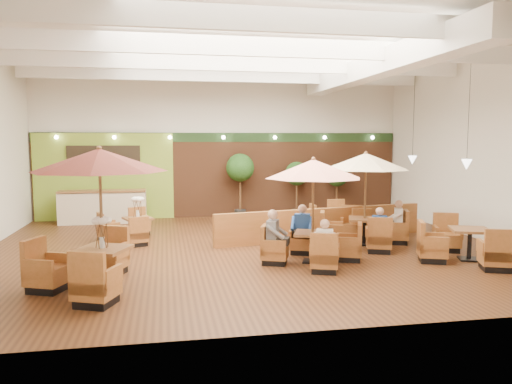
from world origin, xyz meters
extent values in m
plane|color=#381E0F|center=(0.00, 0.00, 0.00)|extent=(14.00, 14.00, 0.00)
cube|color=silver|center=(0.00, 6.00, 2.75)|extent=(14.00, 0.04, 5.50)
cube|color=silver|center=(0.00, -6.00, 2.75)|extent=(14.00, 0.04, 5.50)
cube|color=silver|center=(7.00, 0.00, 2.75)|extent=(0.04, 12.00, 5.50)
cube|color=white|center=(0.00, 0.00, 5.50)|extent=(14.00, 12.00, 0.04)
cube|color=brown|center=(0.00, 5.94, 1.60)|extent=(13.90, 0.10, 3.20)
cube|color=#1E3819|center=(0.00, 5.93, 3.05)|extent=(13.90, 0.12, 0.35)
cube|color=#83A530|center=(-4.40, 5.88, 1.60)|extent=(5.00, 0.08, 3.20)
cube|color=black|center=(-4.40, 5.80, 2.40)|extent=(2.60, 0.08, 0.70)
cube|color=white|center=(3.50, 0.00, 4.95)|extent=(0.60, 11.00, 0.60)
cube|color=white|center=(0.00, -4.00, 5.15)|extent=(13.60, 0.12, 0.45)
cube|color=white|center=(0.00, -1.30, 5.15)|extent=(13.60, 0.12, 0.45)
cube|color=white|center=(0.00, 1.30, 5.15)|extent=(13.60, 0.12, 0.45)
cube|color=white|center=(0.00, 4.00, 5.15)|extent=(13.60, 0.12, 0.45)
cylinder|color=black|center=(5.80, -1.00, 3.90)|extent=(0.01, 0.01, 3.20)
cone|color=white|center=(5.80, -1.00, 2.30)|extent=(0.28, 0.28, 0.28)
cylinder|color=black|center=(5.80, 2.00, 3.90)|extent=(0.01, 0.01, 3.20)
cone|color=white|center=(5.80, 2.00, 2.30)|extent=(0.28, 0.28, 0.28)
sphere|color=#FFEAC6|center=(-6.00, 5.70, 3.05)|extent=(0.14, 0.14, 0.14)
sphere|color=#FFEAC6|center=(-4.00, 5.70, 3.05)|extent=(0.14, 0.14, 0.14)
sphere|color=#FFEAC6|center=(-2.00, 5.70, 3.05)|extent=(0.14, 0.14, 0.14)
sphere|color=#FFEAC6|center=(0.00, 5.70, 3.05)|extent=(0.14, 0.14, 0.14)
sphere|color=#FFEAC6|center=(2.00, 5.70, 3.05)|extent=(0.14, 0.14, 0.14)
sphere|color=#FFEAC6|center=(4.00, 5.70, 3.05)|extent=(0.14, 0.14, 0.14)
sphere|color=#FFEAC6|center=(6.00, 5.70, 3.05)|extent=(0.14, 0.14, 0.14)
cube|color=beige|center=(-4.40, 5.10, 0.55)|extent=(3.00, 0.70, 1.10)
cube|color=brown|center=(-4.40, 5.10, 1.15)|extent=(3.00, 0.75, 0.06)
cube|color=brown|center=(2.39, 0.88, 0.47)|extent=(6.67, 1.43, 0.94)
cube|color=brown|center=(-3.46, -3.07, 0.79)|extent=(1.22, 1.22, 0.07)
cylinder|color=black|center=(-3.46, -3.07, 0.41)|extent=(0.11, 0.11, 0.73)
cube|color=black|center=(-3.46, -3.07, 0.02)|extent=(0.64, 0.64, 0.04)
cube|color=brown|center=(-3.46, -4.11, 0.33)|extent=(0.89, 0.89, 0.35)
cube|color=brown|center=(-3.35, -4.38, 0.66)|extent=(0.67, 0.36, 0.77)
cube|color=brown|center=(-3.76, -3.99, 0.55)|extent=(0.31, 0.59, 0.31)
cube|color=brown|center=(-3.17, -4.23, 0.55)|extent=(0.31, 0.59, 0.31)
cube|color=black|center=(-3.46, -4.11, 0.08)|extent=(0.79, 0.79, 0.15)
cube|color=brown|center=(-3.46, -2.02, 0.33)|extent=(0.89, 0.89, 0.35)
cube|color=brown|center=(-3.57, -1.76, 0.66)|extent=(0.67, 0.36, 0.77)
cube|color=brown|center=(-3.17, -2.14, 0.55)|extent=(0.31, 0.59, 0.31)
cube|color=brown|center=(-3.76, -1.90, 0.55)|extent=(0.31, 0.59, 0.31)
cube|color=black|center=(-3.46, -2.02, 0.08)|extent=(0.79, 0.79, 0.15)
cube|color=brown|center=(-4.51, -3.07, 0.33)|extent=(0.89, 0.89, 0.35)
cube|color=brown|center=(-4.24, -2.96, 0.66)|extent=(0.36, 0.67, 0.77)
cube|color=brown|center=(-4.39, -2.77, 0.55)|extent=(0.59, 0.31, 0.31)
cube|color=brown|center=(-4.63, -3.36, 0.55)|extent=(0.59, 0.31, 0.31)
cube|color=black|center=(-4.51, -3.07, 0.08)|extent=(0.79, 0.79, 0.15)
cylinder|color=brown|center=(-3.46, -3.07, 1.37)|extent=(0.06, 0.06, 2.75)
cone|color=#542018|center=(-3.46, -3.07, 2.57)|extent=(2.64, 2.64, 0.45)
sphere|color=brown|center=(-3.46, -3.07, 2.80)|extent=(0.10, 0.10, 0.10)
cylinder|color=silver|center=(-3.46, -3.07, 0.93)|extent=(0.10, 0.10, 0.22)
cube|color=brown|center=(1.28, -1.76, 0.71)|extent=(1.08, 1.08, 0.06)
cylinder|color=black|center=(1.28, -1.76, 0.36)|extent=(0.10, 0.10, 0.65)
cube|color=black|center=(1.28, -1.76, 0.02)|extent=(0.57, 0.57, 0.04)
cube|color=brown|center=(1.28, -2.69, 0.29)|extent=(0.79, 0.79, 0.31)
cube|color=brown|center=(1.37, -2.93, 0.59)|extent=(0.60, 0.31, 0.69)
cube|color=brown|center=(1.01, -2.59, 0.49)|extent=(0.27, 0.53, 0.27)
cube|color=brown|center=(1.54, -2.79, 0.49)|extent=(0.27, 0.53, 0.27)
cube|color=black|center=(1.28, -2.69, 0.07)|extent=(0.70, 0.70, 0.14)
cube|color=brown|center=(1.28, -0.82, 0.29)|extent=(0.79, 0.79, 0.31)
cube|color=brown|center=(1.18, -0.59, 0.59)|extent=(0.60, 0.31, 0.69)
cube|color=brown|center=(1.54, -0.93, 0.49)|extent=(0.27, 0.53, 0.27)
cube|color=brown|center=(1.01, -0.72, 0.49)|extent=(0.27, 0.53, 0.27)
cube|color=black|center=(1.28, -0.82, 0.07)|extent=(0.70, 0.70, 0.14)
cube|color=brown|center=(0.34, -1.76, 0.29)|extent=(0.79, 0.79, 0.31)
cube|color=brown|center=(0.58, -1.67, 0.59)|extent=(0.31, 0.60, 0.69)
cube|color=brown|center=(0.44, -1.49, 0.49)|extent=(0.53, 0.27, 0.27)
cube|color=brown|center=(0.24, -2.02, 0.49)|extent=(0.53, 0.27, 0.27)
cube|color=black|center=(0.34, -1.76, 0.07)|extent=(0.70, 0.70, 0.14)
cube|color=brown|center=(2.21, -1.76, 0.29)|extent=(0.79, 0.79, 0.31)
cube|color=brown|center=(1.97, -1.85, 0.59)|extent=(0.31, 0.60, 0.69)
cube|color=brown|center=(2.11, -2.02, 0.49)|extent=(0.53, 0.27, 0.27)
cube|color=brown|center=(2.31, -1.49, 0.49)|extent=(0.53, 0.27, 0.27)
cube|color=black|center=(2.21, -1.76, 0.07)|extent=(0.70, 0.70, 0.14)
cylinder|color=brown|center=(1.28, -1.76, 1.23)|extent=(0.06, 0.06, 2.45)
cone|color=#EF8B73|center=(1.28, -1.76, 2.27)|extent=(2.36, 2.36, 0.45)
sphere|color=brown|center=(1.28, -1.76, 2.50)|extent=(0.10, 0.10, 0.10)
cube|color=brown|center=(3.31, -0.08, 0.73)|extent=(1.11, 1.11, 0.06)
cylinder|color=black|center=(3.31, -0.08, 0.38)|extent=(0.10, 0.10, 0.67)
cube|color=black|center=(3.31, -0.08, 0.02)|extent=(0.59, 0.59, 0.04)
cube|color=brown|center=(3.31, -1.04, 0.31)|extent=(0.81, 0.81, 0.33)
cube|color=brown|center=(3.40, -1.29, 0.61)|extent=(0.63, 0.31, 0.71)
cube|color=brown|center=(3.03, -0.94, 0.51)|extent=(0.27, 0.55, 0.29)
cube|color=brown|center=(3.59, -1.14, 0.51)|extent=(0.27, 0.55, 0.29)
cube|color=black|center=(3.31, -1.04, 0.07)|extent=(0.72, 0.72, 0.14)
cube|color=brown|center=(3.31, 0.89, 0.31)|extent=(0.81, 0.81, 0.33)
cube|color=brown|center=(3.22, 1.14, 0.61)|extent=(0.63, 0.31, 0.71)
cube|color=brown|center=(3.59, 0.79, 0.51)|extent=(0.27, 0.55, 0.29)
cube|color=brown|center=(3.03, 0.99, 0.51)|extent=(0.27, 0.55, 0.29)
cube|color=black|center=(3.31, 0.89, 0.07)|extent=(0.72, 0.72, 0.14)
cube|color=brown|center=(2.34, -0.08, 0.31)|extent=(0.81, 0.81, 0.33)
cube|color=brown|center=(2.59, 0.01, 0.61)|extent=(0.31, 0.63, 0.71)
cube|color=brown|center=(2.44, 0.20, 0.51)|extent=(0.55, 0.27, 0.29)
cube|color=brown|center=(2.24, -0.35, 0.51)|extent=(0.55, 0.27, 0.29)
cube|color=black|center=(2.34, -0.08, 0.07)|extent=(0.72, 0.72, 0.14)
cube|color=brown|center=(4.28, -0.08, 0.31)|extent=(0.81, 0.81, 0.33)
cube|color=brown|center=(4.03, -0.17, 0.61)|extent=(0.31, 0.63, 0.71)
cube|color=brown|center=(4.18, -0.35, 0.51)|extent=(0.55, 0.27, 0.29)
cube|color=brown|center=(4.38, 0.20, 0.51)|extent=(0.55, 0.27, 0.29)
cube|color=black|center=(4.28, -0.08, 0.07)|extent=(0.72, 0.72, 0.14)
cylinder|color=brown|center=(3.31, -0.08, 1.27)|extent=(0.06, 0.06, 2.55)
cone|color=beige|center=(3.31, -0.08, 2.37)|extent=(2.44, 2.44, 0.45)
sphere|color=brown|center=(3.31, -0.08, 2.60)|extent=(0.10, 0.10, 0.10)
cube|color=brown|center=(-3.02, 1.80, 0.64)|extent=(0.97, 0.97, 0.05)
cylinder|color=black|center=(-3.02, 1.80, 0.33)|extent=(0.09, 0.09, 0.59)
cube|color=black|center=(-3.02, 1.80, 0.02)|extent=(0.52, 0.52, 0.04)
cube|color=brown|center=(-3.02, 0.96, 0.27)|extent=(0.71, 0.71, 0.28)
cube|color=brown|center=(-3.11, 0.74, 0.53)|extent=(0.55, 0.28, 0.62)
cube|color=brown|center=(-3.26, 0.87, 0.44)|extent=(0.24, 0.48, 0.25)
cube|color=brown|center=(-2.78, 1.05, 0.44)|extent=(0.24, 0.48, 0.25)
cube|color=black|center=(-3.02, 0.96, 0.06)|extent=(0.63, 0.63, 0.12)
cube|color=brown|center=(-3.02, 2.65, 0.27)|extent=(0.71, 0.71, 0.28)
cube|color=brown|center=(-2.94, 2.86, 0.53)|extent=(0.55, 0.28, 0.62)
cube|color=brown|center=(-2.78, 2.74, 0.44)|extent=(0.24, 0.48, 0.25)
cube|color=brown|center=(-3.26, 2.55, 0.44)|extent=(0.24, 0.48, 0.25)
cube|color=black|center=(-3.02, 2.65, 0.06)|extent=(0.63, 0.63, 0.12)
cube|color=brown|center=(-3.87, 1.80, 0.27)|extent=(0.71, 0.71, 0.28)
cube|color=brown|center=(-3.65, 1.72, 0.53)|extent=(0.28, 0.55, 0.62)
cube|color=brown|center=(-3.96, 2.04, 0.44)|extent=(0.48, 0.24, 0.25)
cube|color=brown|center=(-3.78, 1.56, 0.44)|extent=(0.48, 0.24, 0.25)
cube|color=black|center=(-3.87, 1.80, 0.06)|extent=(0.63, 0.63, 0.12)
cylinder|color=silver|center=(-3.02, 1.80, 0.78)|extent=(0.10, 0.10, 0.22)
cube|color=brown|center=(5.15, -2.25, 0.76)|extent=(1.15, 1.15, 0.06)
cylinder|color=black|center=(5.15, -2.25, 0.39)|extent=(0.10, 0.10, 0.69)
cube|color=black|center=(5.15, -2.25, 0.02)|extent=(0.61, 0.61, 0.04)
cube|color=brown|center=(5.15, -3.24, 0.31)|extent=(0.84, 0.84, 0.34)
cube|color=brown|center=(5.25, -3.50, 0.63)|extent=(0.65, 0.33, 0.73)
cube|color=brown|center=(4.87, -3.14, 0.52)|extent=(0.28, 0.57, 0.29)
cube|color=brown|center=(5.44, -3.35, 0.52)|extent=(0.28, 0.57, 0.29)
cube|color=black|center=(5.15, -3.24, 0.07)|extent=(0.74, 0.74, 0.15)
cube|color=brown|center=(5.15, -1.25, 0.31)|extent=(0.84, 0.84, 0.34)
cube|color=brown|center=(5.06, -0.99, 0.63)|extent=(0.65, 0.33, 0.73)
cube|color=brown|center=(5.44, -1.36, 0.52)|extent=(0.28, 0.57, 0.29)
cube|color=brown|center=(4.87, -1.14, 0.52)|extent=(0.28, 0.57, 0.29)
cube|color=black|center=(5.15, -1.25, 0.07)|extent=(0.74, 0.74, 0.15)
cube|color=brown|center=(4.16, -2.25, 0.31)|extent=(0.84, 0.84, 0.34)
cube|color=brown|center=(4.41, -2.15, 0.63)|extent=(0.33, 0.65, 0.73)
cube|color=brown|center=(4.26, -1.96, 0.52)|extent=(0.57, 0.28, 0.29)
cube|color=brown|center=(4.05, -2.53, 0.52)|extent=(0.57, 0.28, 0.29)
cube|color=black|center=(4.16, -2.25, 0.07)|extent=(0.74, 0.74, 0.15)
cube|color=brown|center=(3.56, 1.89, 0.70)|extent=(0.86, 0.86, 0.06)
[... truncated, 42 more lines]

